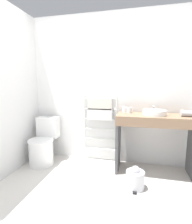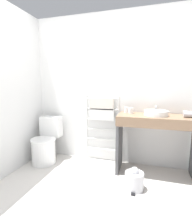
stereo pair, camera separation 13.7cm
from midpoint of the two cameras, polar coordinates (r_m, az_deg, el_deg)
The scene contains 12 objects.
ground_plane at distance 1.96m, azimuth -4.54°, elevation -32.66°, with size 12.00×12.00×0.00m, color silver.
wall_back at distance 2.94m, azimuth 6.16°, elevation 7.21°, with size 2.83×0.12×2.43m, color white.
wall_side at distance 2.83m, azimuth -25.52°, elevation 6.33°, with size 0.12×2.18×2.43m, color white.
toilet at distance 3.09m, azimuth -14.86°, elevation -10.11°, with size 0.40×0.55×0.76m.
towel_radiator at distance 2.90m, azimuth 3.28°, elevation -0.95°, with size 0.57×0.06×1.12m.
vanity_counter at distance 2.65m, azimuth 20.41°, elevation -6.86°, with size 1.08×0.50×0.87m.
sink_basin at distance 2.59m, azimuth 20.46°, elevation -0.29°, with size 0.33×0.33×0.07m.
faucet at distance 2.75m, azimuth 20.29°, elevation 1.09°, with size 0.02×0.10×0.12m.
cup_near_wall at distance 2.74m, azimuth 11.33°, elevation 0.68°, with size 0.08×0.08×0.09m.
cup_near_edge at distance 2.68m, azimuth 12.74°, elevation 0.46°, with size 0.08×0.08×0.08m.
hair_dryer at distance 2.64m, azimuth 29.61°, elevation -0.64°, with size 0.19×0.19×0.08m.
trash_bin at distance 2.39m, azimuth 14.12°, elevation -20.78°, with size 0.23×0.26×0.29m.
Camera 2 is at (0.61, -1.34, 1.30)m, focal length 28.00 mm.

